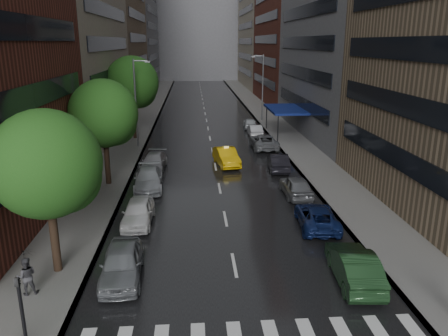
{
  "coord_description": "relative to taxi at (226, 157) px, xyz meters",
  "views": [
    {
      "loc": [
        -1.93,
        -15.6,
        10.8
      ],
      "look_at": [
        0.0,
        11.22,
        3.0
      ],
      "focal_mm": 35.0,
      "sensor_mm": 36.0,
      "label": 1
    }
  ],
  "objects": [
    {
      "name": "buildings_right",
      "position": [
        13.98,
        34.21,
        14.24
      ],
      "size": [
        8.05,
        109.1,
        36.0
      ],
      "color": "#937A5B",
      "rests_on": "ground"
    },
    {
      "name": "taxi",
      "position": [
        0.0,
        0.0,
        0.0
      ],
      "size": [
        2.41,
        5.0,
        1.58
      ],
      "primitive_type": "imported",
      "rotation": [
        0.0,
        0.0,
        0.16
      ],
      "color": "#DBA60B",
      "rests_on": "ground"
    },
    {
      "name": "sidewalk_right",
      "position": [
        7.98,
        27.51,
        -0.71
      ],
      "size": [
        4.0,
        140.0,
        0.15
      ],
      "primitive_type": "cube",
      "color": "gray",
      "rests_on": "ground"
    },
    {
      "name": "parked_cars_left",
      "position": [
        -6.42,
        -9.69,
        -0.04
      ],
      "size": [
        2.37,
        23.27,
        1.59
      ],
      "color": "slate",
      "rests_on": "ground"
    },
    {
      "name": "parked_cars_right",
      "position": [
        4.38,
        -2.25,
        -0.05
      ],
      "size": [
        2.63,
        42.05,
        1.59
      ],
      "color": "#19391C",
      "rests_on": "ground"
    },
    {
      "name": "street_lamp_left",
      "position": [
        -8.74,
        7.51,
        4.1
      ],
      "size": [
        1.74,
        0.22,
        9.0
      ],
      "color": "gray",
      "rests_on": "sidewalk_left"
    },
    {
      "name": "ground",
      "position": [
        -1.02,
        -22.49,
        -0.79
      ],
      "size": [
        220.0,
        220.0,
        0.0
      ],
      "primitive_type": "plane",
      "color": "gray",
      "rests_on": "ground"
    },
    {
      "name": "ped_black_umbrella",
      "position": [
        -10.3,
        -20.65,
        0.59
      ],
      "size": [
        0.98,
        0.98,
        2.09
      ],
      "color": "#444347",
      "rests_on": "sidewalk_left"
    },
    {
      "name": "traffic_light",
      "position": [
        -8.62,
        -25.34,
        1.44
      ],
      "size": [
        0.18,
        0.15,
        3.45
      ],
      "color": "black",
      "rests_on": "sidewalk_left"
    },
    {
      "name": "road",
      "position": [
        -1.02,
        27.51,
        -0.78
      ],
      "size": [
        14.0,
        140.0,
        0.01
      ],
      "primitive_type": "cube",
      "color": "black",
      "rests_on": "ground"
    },
    {
      "name": "buildings_left",
      "position": [
        -16.02,
        36.3,
        15.2
      ],
      "size": [
        8.0,
        108.0,
        38.0
      ],
      "color": "maroon",
      "rests_on": "ground"
    },
    {
      "name": "tree_far",
      "position": [
        -9.62,
        11.74,
        5.63
      ],
      "size": [
        5.88,
        5.88,
        9.38
      ],
      "color": "#382619",
      "rests_on": "ground"
    },
    {
      "name": "tree_mid",
      "position": [
        -9.62,
        -5.08,
        4.84
      ],
      "size": [
        5.16,
        5.16,
        8.22
      ],
      "color": "#382619",
      "rests_on": "ground"
    },
    {
      "name": "building_far",
      "position": [
        -1.02,
        95.51,
        15.21
      ],
      "size": [
        40.0,
        14.0,
        32.0
      ],
      "primitive_type": "cube",
      "color": "slate",
      "rests_on": "ground"
    },
    {
      "name": "tree_near",
      "position": [
        -9.62,
        -18.61,
        4.68
      ],
      "size": [
        5.02,
        5.02,
        8.0
      ],
      "color": "#382619",
      "rests_on": "ground"
    },
    {
      "name": "awning",
      "position": [
        7.96,
        12.51,
        2.34
      ],
      "size": [
        4.0,
        8.0,
        3.12
      ],
      "color": "navy",
      "rests_on": "sidewalk_right"
    },
    {
      "name": "street_lamp_right",
      "position": [
        6.7,
        22.51,
        4.1
      ],
      "size": [
        1.74,
        0.22,
        9.0
      ],
      "color": "gray",
      "rests_on": "sidewalk_right"
    },
    {
      "name": "sidewalk_left",
      "position": [
        -10.02,
        27.51,
        -0.71
      ],
      "size": [
        4.0,
        140.0,
        0.15
      ],
      "primitive_type": "cube",
      "color": "gray",
      "rests_on": "ground"
    }
  ]
}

